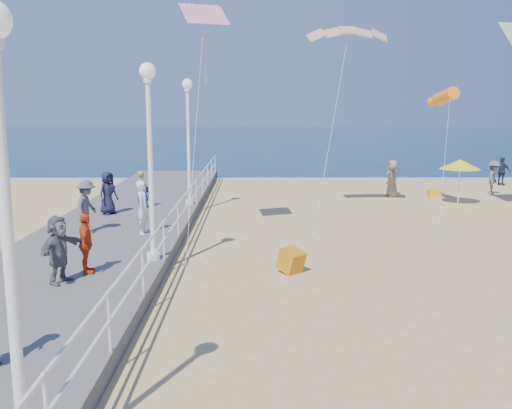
{
  "coord_description": "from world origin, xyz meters",
  "views": [
    {
      "loc": [
        -2.56,
        -15.3,
        4.6
      ],
      "look_at": [
        -2.5,
        2.0,
        1.6
      ],
      "focal_mm": 40.0,
      "sensor_mm": 36.0,
      "label": 1
    }
  ],
  "objects_px": {
    "spectator_6": "(142,190)",
    "box_kite": "(291,263)",
    "spectator_3": "(86,244)",
    "beach_chair_left": "(434,193)",
    "lamp_post_near": "(4,191)",
    "lamp_post_far": "(188,128)",
    "spectator_2": "(87,206)",
    "toddler_held": "(148,197)",
    "lamp_post_mid": "(150,141)",
    "woman_holding_toddler": "(143,207)",
    "spectator_5": "(59,249)",
    "beach_walker_c": "(392,178)",
    "spectator_4": "(108,193)",
    "beach_walker_a": "(494,178)",
    "beach_walker_b": "(502,171)",
    "beach_umbrella": "(460,164)"
  },
  "relations": [
    {
      "from": "woman_holding_toddler",
      "to": "lamp_post_far",
      "type": "bearing_deg",
      "value": -1.62
    },
    {
      "from": "beach_chair_left",
      "to": "beach_walker_c",
      "type": "bearing_deg",
      "value": 176.49
    },
    {
      "from": "lamp_post_near",
      "to": "beach_umbrella",
      "type": "bearing_deg",
      "value": 58.39
    },
    {
      "from": "woman_holding_toddler",
      "to": "spectator_5",
      "type": "xyz_separation_m",
      "value": [
        -0.99,
        -5.35,
        -0.06
      ]
    },
    {
      "from": "spectator_2",
      "to": "toddler_held",
      "type": "bearing_deg",
      "value": -83.34
    },
    {
      "from": "spectator_4",
      "to": "spectator_6",
      "type": "xyz_separation_m",
      "value": [
        1.09,
        1.35,
        -0.07
      ]
    },
    {
      "from": "beach_walker_b",
      "to": "beach_chair_left",
      "type": "xyz_separation_m",
      "value": [
        -5.31,
        -4.34,
        -0.63
      ]
    },
    {
      "from": "lamp_post_far",
      "to": "spectator_4",
      "type": "xyz_separation_m",
      "value": [
        -2.93,
        -2.26,
        -2.42
      ]
    },
    {
      "from": "lamp_post_far",
      "to": "toddler_held",
      "type": "xyz_separation_m",
      "value": [
        -0.73,
        -5.58,
        -2.05
      ]
    },
    {
      "from": "spectator_3",
      "to": "beach_walker_c",
      "type": "relative_size",
      "value": 0.82
    },
    {
      "from": "lamp_post_far",
      "to": "spectator_5",
      "type": "relative_size",
      "value": 3.21
    },
    {
      "from": "spectator_3",
      "to": "beach_walker_c",
      "type": "height_order",
      "value": "spectator_3"
    },
    {
      "from": "spectator_4",
      "to": "beach_walker_a",
      "type": "relative_size",
      "value": 0.92
    },
    {
      "from": "lamp_post_near",
      "to": "lamp_post_mid",
      "type": "height_order",
      "value": "same"
    },
    {
      "from": "lamp_post_near",
      "to": "lamp_post_far",
      "type": "height_order",
      "value": "same"
    },
    {
      "from": "spectator_6",
      "to": "box_kite",
      "type": "bearing_deg",
      "value": -131.93
    },
    {
      "from": "lamp_post_near",
      "to": "lamp_post_mid",
      "type": "distance_m",
      "value": 9.0
    },
    {
      "from": "box_kite",
      "to": "lamp_post_near",
      "type": "bearing_deg",
      "value": -155.5
    },
    {
      "from": "spectator_5",
      "to": "box_kite",
      "type": "xyz_separation_m",
      "value": [
        5.69,
        2.1,
        -0.93
      ]
    },
    {
      "from": "lamp_post_mid",
      "to": "spectator_4",
      "type": "relative_size",
      "value": 3.16
    },
    {
      "from": "lamp_post_mid",
      "to": "woman_holding_toddler",
      "type": "xyz_separation_m",
      "value": [
        -0.88,
        3.27,
        -2.37
      ]
    },
    {
      "from": "beach_walker_b",
      "to": "beach_chair_left",
      "type": "height_order",
      "value": "beach_walker_b"
    },
    {
      "from": "spectator_3",
      "to": "spectator_4",
      "type": "distance_m",
      "value": 8.19
    },
    {
      "from": "beach_chair_left",
      "to": "spectator_3",
      "type": "bearing_deg",
      "value": -132.33
    },
    {
      "from": "lamp_post_far",
      "to": "spectator_4",
      "type": "height_order",
      "value": "lamp_post_far"
    },
    {
      "from": "spectator_6",
      "to": "beach_walker_b",
      "type": "relative_size",
      "value": 0.94
    },
    {
      "from": "lamp_post_mid",
      "to": "toddler_held",
      "type": "bearing_deg",
      "value": 102.13
    },
    {
      "from": "spectator_4",
      "to": "lamp_post_mid",
      "type": "bearing_deg",
      "value": -121.59
    },
    {
      "from": "beach_walker_a",
      "to": "beach_umbrella",
      "type": "xyz_separation_m",
      "value": [
        -2.76,
        -2.71,
        0.99
      ]
    },
    {
      "from": "toddler_held",
      "to": "beach_walker_a",
      "type": "relative_size",
      "value": 0.39
    },
    {
      "from": "toddler_held",
      "to": "spectator_3",
      "type": "bearing_deg",
      "value": 178.53
    },
    {
      "from": "spectator_3",
      "to": "beach_chair_left",
      "type": "distance_m",
      "value": 19.95
    },
    {
      "from": "spectator_2",
      "to": "box_kite",
      "type": "height_order",
      "value": "spectator_2"
    },
    {
      "from": "lamp_post_far",
      "to": "beach_umbrella",
      "type": "distance_m",
      "value": 12.72
    },
    {
      "from": "lamp_post_mid",
      "to": "lamp_post_far",
      "type": "distance_m",
      "value": 9.0
    },
    {
      "from": "spectator_5",
      "to": "beach_chair_left",
      "type": "relative_size",
      "value": 3.01
    },
    {
      "from": "spectator_5",
      "to": "beach_walker_c",
      "type": "height_order",
      "value": "spectator_5"
    },
    {
      "from": "lamp_post_mid",
      "to": "spectator_3",
      "type": "distance_m",
      "value": 3.17
    },
    {
      "from": "beach_walker_a",
      "to": "beach_walker_b",
      "type": "bearing_deg",
      "value": 0.84
    },
    {
      "from": "lamp_post_far",
      "to": "beach_umbrella",
      "type": "bearing_deg",
      "value": 9.89
    },
    {
      "from": "toddler_held",
      "to": "beach_walker_a",
      "type": "bearing_deg",
      "value": -49.53
    },
    {
      "from": "spectator_6",
      "to": "beach_chair_left",
      "type": "bearing_deg",
      "value": -55.9
    },
    {
      "from": "spectator_5",
      "to": "spectator_4",
      "type": "bearing_deg",
      "value": 25.41
    },
    {
      "from": "spectator_6",
      "to": "spectator_2",
      "type": "bearing_deg",
      "value": -178.7
    },
    {
      "from": "spectator_2",
      "to": "beach_walker_c",
      "type": "distance_m",
      "value": 16.2
    },
    {
      "from": "beach_walker_a",
      "to": "beach_walker_b",
      "type": "height_order",
      "value": "beach_walker_a"
    },
    {
      "from": "woman_holding_toddler",
      "to": "spectator_4",
      "type": "height_order",
      "value": "woman_holding_toddler"
    },
    {
      "from": "woman_holding_toddler",
      "to": "spectator_5",
      "type": "relative_size",
      "value": 1.07
    },
    {
      "from": "woman_holding_toddler",
      "to": "beach_chair_left",
      "type": "relative_size",
      "value": 3.23
    },
    {
      "from": "spectator_5",
      "to": "spectator_3",
      "type": "bearing_deg",
      "value": -9.94
    }
  ]
}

